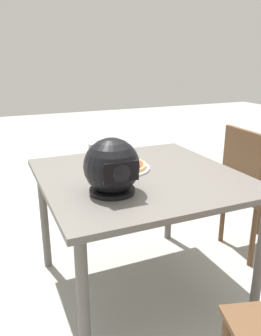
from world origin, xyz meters
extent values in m
plane|color=#9E9E99|center=(0.00, 0.00, 0.00)|extent=(14.00, 14.00, 0.00)
cube|color=#5B5651|center=(0.00, 0.00, 0.73)|extent=(1.05, 1.05, 0.03)
cylinder|color=#5B5651|center=(-0.46, -0.46, 0.36)|extent=(0.05, 0.05, 0.71)
cylinder|color=#5B5651|center=(0.46, -0.46, 0.36)|extent=(0.05, 0.05, 0.71)
cylinder|color=#5B5651|center=(-0.46, 0.46, 0.36)|extent=(0.05, 0.05, 0.71)
cylinder|color=#5B5651|center=(0.46, 0.46, 0.36)|extent=(0.05, 0.05, 0.71)
cylinder|color=white|center=(0.06, -0.12, 0.75)|extent=(0.32, 0.32, 0.01)
cylinder|color=tan|center=(0.06, -0.12, 0.76)|extent=(0.28, 0.28, 0.02)
cylinder|color=red|center=(0.06, -0.12, 0.77)|extent=(0.25, 0.25, 0.00)
sphere|color=#234C1E|center=(0.01, -0.08, 0.79)|extent=(0.04, 0.04, 0.04)
sphere|color=#234C1E|center=(0.03, -0.07, 0.78)|extent=(0.03, 0.03, 0.03)
sphere|color=#234C1E|center=(0.12, -0.13, 0.79)|extent=(0.04, 0.04, 0.04)
cylinder|color=#E0D172|center=(0.16, -0.14, 0.78)|extent=(0.02, 0.02, 0.02)
cylinder|color=#E0D172|center=(0.08, -0.14, 0.78)|extent=(0.02, 0.02, 0.02)
cylinder|color=#E0D172|center=(0.10, -0.08, 0.78)|extent=(0.03, 0.03, 0.02)
cylinder|color=#E0D172|center=(0.07, -0.09, 0.78)|extent=(0.02, 0.02, 0.02)
sphere|color=black|center=(0.23, 0.18, 0.87)|extent=(0.26, 0.26, 0.26)
cylinder|color=black|center=(0.23, 0.18, 0.75)|extent=(0.21, 0.21, 0.02)
cube|color=black|center=(0.23, 0.30, 0.88)|extent=(0.16, 0.02, 0.09)
cylinder|color=silver|center=(0.14, -0.37, 0.79)|extent=(0.07, 0.07, 0.10)
cube|color=brown|center=(-0.97, -0.08, 0.44)|extent=(0.42, 0.42, 0.02)
cube|color=brown|center=(-0.79, -0.09, 0.68)|extent=(0.05, 0.38, 0.45)
cylinder|color=brown|center=(-1.15, -0.24, 0.21)|extent=(0.04, 0.04, 0.43)
cylinder|color=brown|center=(-0.81, -0.26, 0.21)|extent=(0.04, 0.04, 0.43)
cylinder|color=brown|center=(-0.79, 0.08, 0.21)|extent=(0.04, 0.04, 0.43)
camera|label=1|loc=(0.72, 1.54, 1.34)|focal=35.61mm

